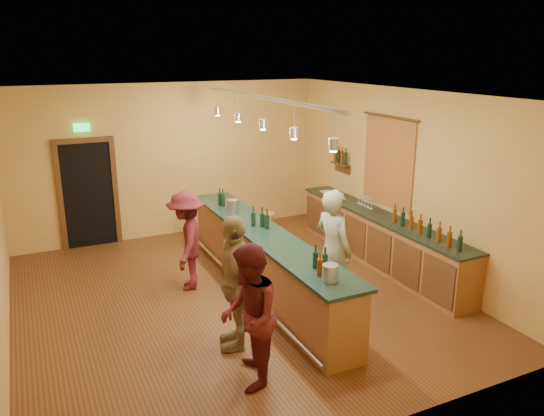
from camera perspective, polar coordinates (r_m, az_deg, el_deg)
name	(u,v)px	position (r m, az deg, el deg)	size (l,w,h in m)	color
floor	(233,298)	(8.65, -4.18, -9.58)	(7.00, 7.00, 0.00)	#542A18
ceiling	(229,95)	(7.79, -4.68, 12.06)	(6.50, 7.00, 0.02)	silver
wall_back	(171,161)	(11.33, -10.86, 5.03)	(6.50, 0.02, 3.20)	#DCBB52
wall_front	(365,293)	(5.16, 9.96, -8.97)	(6.50, 0.02, 3.20)	#DCBB52
wall_right	(402,180)	(9.68, 13.84, 2.91)	(0.02, 7.00, 3.20)	#DCBB52
doorway	(88,192)	(11.12, -19.17, 1.67)	(1.15, 0.09, 2.48)	black
tapestry	(388,162)	(9.92, 12.40, 4.80)	(0.03, 1.40, 1.60)	maroon
bottle_shelf	(341,158)	(11.12, 7.40, 5.32)	(0.17, 0.55, 0.54)	#462915
back_counter	(380,239)	(9.96, 11.50, -3.25)	(0.60, 4.55, 1.27)	brown
tasting_bar	(264,257)	(8.59, -0.92, -5.30)	(0.73, 5.10, 1.38)	brown
pendant_track	(263,108)	(8.02, -0.99, 10.67)	(0.11, 4.60, 0.50)	silver
bartender	(333,250)	(8.01, 6.58, -4.51)	(0.68, 0.45, 1.88)	gray
customer_a	(249,317)	(6.22, -2.50, -11.62)	(0.84, 0.66, 1.74)	#59191E
customer_b	(235,282)	(6.97, -4.00, -7.98)	(1.07, 0.45, 1.83)	#997A51
customer_c	(187,241)	(8.78, -9.14, -3.49)	(1.07, 0.61, 1.65)	#59191E
bar_stool	(267,220)	(10.83, -0.53, -1.31)	(0.31, 0.31, 0.63)	#A6874B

